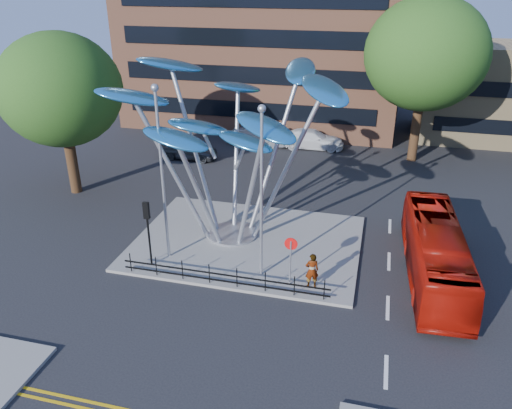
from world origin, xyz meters
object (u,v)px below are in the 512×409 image
(tree_left, at_px, (60,90))
(parked_car_left, at_px, (189,149))
(street_lamp_right, at_px, (261,179))
(pedestrian, at_px, (312,270))
(street_lamp_left, at_px, (161,161))
(no_entry_sign_island, at_px, (291,253))
(parked_car_right, at_px, (312,139))
(tree_right, at_px, (426,54))
(traffic_light_island, at_px, (147,221))
(red_bus, at_px, (435,252))
(parked_car_mid, at_px, (258,136))
(leaf_sculpture, at_px, (230,115))

(tree_left, bearing_deg, parked_car_left, 58.29)
(street_lamp_right, relative_size, pedestrian, 4.78)
(street_lamp_left, bearing_deg, street_lamp_right, -5.71)
(no_entry_sign_island, relative_size, parked_car_right, 0.46)
(tree_right, bearing_deg, parked_car_right, 172.94)
(tree_right, relative_size, traffic_light_island, 3.54)
(street_lamp_left, distance_m, street_lamp_right, 5.03)
(street_lamp_left, bearing_deg, no_entry_sign_island, -8.61)
(parked_car_right, bearing_deg, tree_left, 129.43)
(street_lamp_left, xyz_separation_m, red_bus, (13.00, 1.59, -4.00))
(tree_left, bearing_deg, red_bus, -12.31)
(red_bus, relative_size, parked_car_left, 2.18)
(tree_right, bearing_deg, street_lamp_left, -124.05)
(pedestrian, distance_m, parked_car_mid, 21.41)
(no_entry_sign_island, xyz_separation_m, pedestrian, (1.00, 0.07, -0.80))
(traffic_light_island, distance_m, parked_car_left, 16.13)
(street_lamp_left, relative_size, street_lamp_right, 1.06)
(tree_right, relative_size, street_lamp_right, 1.46)
(leaf_sculpture, relative_size, traffic_light_island, 3.71)
(tree_left, distance_m, parked_car_left, 11.17)
(parked_car_mid, relative_size, parked_car_right, 0.91)
(tree_left, xyz_separation_m, street_lamp_left, (9.50, -6.50, -1.44))
(tree_right, bearing_deg, leaf_sculpture, -123.31)
(no_entry_sign_island, height_order, parked_car_left, no_entry_sign_island)
(traffic_light_island, bearing_deg, parked_car_left, 104.67)
(street_lamp_right, height_order, traffic_light_island, street_lamp_right)
(tree_right, height_order, traffic_light_island, tree_right)
(traffic_light_island, height_order, parked_car_left, traffic_light_island)
(tree_left, bearing_deg, pedestrian, -23.57)
(no_entry_sign_island, height_order, parked_car_mid, no_entry_sign_island)
(tree_left, relative_size, parked_car_right, 1.95)
(red_bus, bearing_deg, tree_right, 88.45)
(street_lamp_right, distance_m, parked_car_right, 20.47)
(red_bus, bearing_deg, parked_car_mid, 123.44)
(street_lamp_right, bearing_deg, parked_car_mid, 104.45)
(tree_right, xyz_separation_m, street_lamp_left, (-12.50, -18.50, -2.68))
(street_lamp_left, height_order, parked_car_right, street_lamp_left)
(traffic_light_island, xyz_separation_m, no_entry_sign_island, (7.00, 0.02, -0.80))
(street_lamp_right, bearing_deg, traffic_light_island, -174.81)
(street_lamp_left, bearing_deg, red_bus, 6.98)
(parked_car_right, bearing_deg, red_bus, -158.02)
(red_bus, xyz_separation_m, parked_car_mid, (-13.06, 17.53, -0.56))
(leaf_sculpture, height_order, parked_car_left, leaf_sculpture)
(street_lamp_left, xyz_separation_m, pedestrian, (7.50, -0.92, -4.34))
(tree_left, height_order, street_lamp_left, tree_left)
(street_lamp_right, xyz_separation_m, parked_car_right, (-0.56, 20.00, -4.33))
(tree_left, bearing_deg, traffic_light_island, -39.81)
(parked_car_right, bearing_deg, no_entry_sign_island, -177.83)
(tree_left, distance_m, parked_car_mid, 16.86)
(red_bus, height_order, parked_car_right, red_bus)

